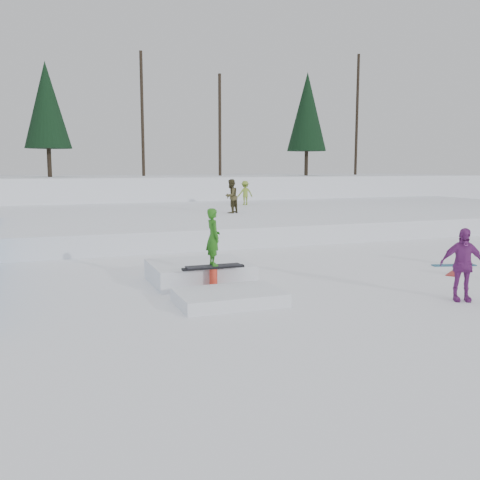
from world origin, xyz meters
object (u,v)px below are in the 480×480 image
object	(u,v)px
walker_olive	(231,196)
jib_rail_feature	(207,276)
walker_ygreen	(245,193)
spectator_purple	(462,265)

from	to	relation	value
walker_olive	jib_rail_feature	world-z (taller)	walker_olive
walker_olive	jib_rail_feature	xyz separation A→B (m)	(-5.00, -12.27, -1.35)
walker_ygreen	jib_rail_feature	bearing A→B (deg)	66.11
walker_ygreen	spectator_purple	xyz separation A→B (m)	(-2.53, -20.80, -0.67)
walker_olive	walker_ygreen	distance (m)	5.80
walker_ygreen	jib_rail_feature	size ratio (longest dim) A/B	0.33
walker_olive	spectator_purple	bearing A→B (deg)	54.59
jib_rail_feature	walker_ygreen	bearing A→B (deg)	66.06
spectator_purple	walker_ygreen	bearing A→B (deg)	107.44
walker_olive	walker_ygreen	world-z (taller)	walker_olive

